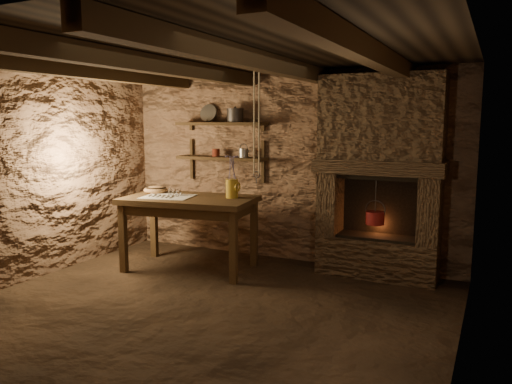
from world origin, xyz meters
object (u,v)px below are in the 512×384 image
at_px(work_table, 190,231).
at_px(iron_stockpot, 235,116).
at_px(red_pot, 375,217).
at_px(wooden_bowl, 156,190).
at_px(stoneware_jug, 232,179).

relative_size(work_table, iron_stockpot, 7.91).
distance_m(work_table, red_pot, 2.19).
bearing_deg(work_table, wooden_bowl, 160.85).
distance_m(wooden_bowl, red_pot, 2.72).
relative_size(work_table, red_pot, 3.07).
distance_m(work_table, stoneware_jug, 0.82).
height_order(work_table, stoneware_jug, stoneware_jug).
xyz_separation_m(stoneware_jug, iron_stockpot, (-0.28, 0.60, 0.74)).
distance_m(stoneware_jug, iron_stockpot, 0.99).
height_order(wooden_bowl, red_pot, red_pot).
xyz_separation_m(stoneware_jug, red_pot, (1.59, 0.48, -0.40)).
bearing_deg(iron_stockpot, wooden_bowl, -140.05).
height_order(wooden_bowl, iron_stockpot, iron_stockpot).
bearing_deg(stoneware_jug, iron_stockpot, 114.08).
height_order(work_table, iron_stockpot, iron_stockpot).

